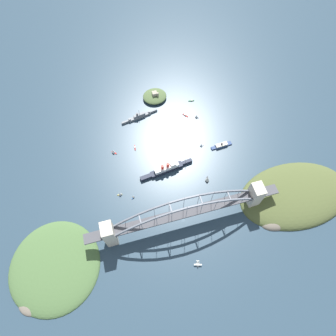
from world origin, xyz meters
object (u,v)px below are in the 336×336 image
(harbor_arch_bridge, at_px, (184,213))
(small_boat_1, at_px, (135,148))
(naval_cruiser, at_px, (139,116))
(small_boat_6, at_px, (201,145))
(small_boat_3, at_px, (113,151))
(small_boat_8, at_px, (120,194))
(harbor_ferry_steamer, at_px, (222,145))
(small_boat_4, at_px, (185,115))
(fort_island_mid_harbor, at_px, (155,96))
(small_boat_0, at_px, (197,116))
(small_boat_5, at_px, (191,101))
(small_boat_7, at_px, (133,197))
(small_boat_2, at_px, (207,179))
(seaplane_taxiing_near_bridge, at_px, (198,264))
(ocean_liner, at_px, (166,169))

(harbor_arch_bridge, relative_size, small_boat_1, 25.83)
(naval_cruiser, xyz_separation_m, small_boat_6, (81.53, -80.99, -0.34))
(small_boat_3, bearing_deg, small_boat_8, -92.66)
(harbor_ferry_steamer, distance_m, small_boat_4, 82.54)
(harbor_ferry_steamer, height_order, fort_island_mid_harbor, fort_island_mid_harbor)
(small_boat_0, relative_size, small_boat_5, 0.68)
(small_boat_4, bearing_deg, harbor_ferry_steamer, -63.48)
(fort_island_mid_harbor, height_order, small_boat_4, fort_island_mid_harbor)
(harbor_arch_bridge, relative_size, small_boat_7, 44.22)
(naval_cruiser, bearing_deg, small_boat_6, -44.81)
(small_boat_0, distance_m, small_boat_2, 117.66)
(harbor_arch_bridge, height_order, seaplane_taxiing_near_bridge, harbor_arch_bridge)
(seaplane_taxiing_near_bridge, height_order, small_boat_6, small_boat_6)
(small_boat_2, bearing_deg, fort_island_mid_harbor, 101.26)
(small_boat_1, bearing_deg, naval_cruiser, 70.56)
(harbor_arch_bridge, bearing_deg, harbor_ferry_steamer, 47.06)
(ocean_liner, height_order, harbor_ferry_steamer, ocean_liner)
(small_boat_0, bearing_deg, small_boat_2, -100.51)
(ocean_liner, relative_size, small_boat_5, 8.12)
(naval_cruiser, bearing_deg, harbor_ferry_steamer, -38.73)
(small_boat_6, bearing_deg, small_boat_1, 166.62)
(small_boat_4, xyz_separation_m, small_boat_7, (-114.89, -122.37, 2.00))
(small_boat_0, distance_m, small_boat_3, 148.79)
(harbor_arch_bridge, xyz_separation_m, fort_island_mid_harbor, (16.02, 223.97, -22.12))
(ocean_liner, height_order, small_boat_2, ocean_liner)
(ocean_liner, xyz_separation_m, small_boat_3, (-70.68, 52.26, -1.58))
(naval_cruiser, xyz_separation_m, small_boat_0, (91.72, -25.19, -0.04))
(small_boat_5, distance_m, small_boat_8, 207.14)
(small_boat_6, bearing_deg, small_boat_5, 81.89)
(ocean_liner, height_order, small_boat_1, ocean_liner)
(small_boat_6, height_order, small_boat_7, small_boat_6)
(ocean_liner, xyz_separation_m, harbor_ferry_steamer, (94.89, 19.26, -3.11))
(fort_island_mid_harbor, xyz_separation_m, seaplane_taxiing_near_bridge, (-15.58, -284.62, -2.80))
(harbor_ferry_steamer, height_order, small_boat_0, harbor_ferry_steamer)
(naval_cruiser, xyz_separation_m, small_boat_2, (70.25, -140.87, 1.53))
(small_boat_4, bearing_deg, ocean_liner, -121.94)
(ocean_liner, relative_size, small_boat_1, 8.28)
(fort_island_mid_harbor, height_order, small_boat_5, fort_island_mid_harbor)
(harbor_ferry_steamer, xyz_separation_m, small_boat_4, (-36.85, 73.84, -1.61))
(fort_island_mid_harbor, xyz_separation_m, small_boat_4, (39.73, -50.63, -3.96))
(fort_island_mid_harbor, bearing_deg, harbor_ferry_steamer, -58.40)
(fort_island_mid_harbor, height_order, small_boat_2, fort_island_mid_harbor)
(harbor_arch_bridge, bearing_deg, small_boat_3, 118.84)
(ocean_liner, xyz_separation_m, small_boat_8, (-74.06, -20.39, -1.88))
(small_boat_1, distance_m, small_boat_6, 104.44)
(harbor_arch_bridge, distance_m, fort_island_mid_harbor, 225.63)
(small_boat_5, bearing_deg, small_boat_4, -125.69)
(small_boat_1, xyz_separation_m, small_boat_4, (95.08, 40.93, -0.15))
(ocean_liner, height_order, small_boat_4, ocean_liner)
(harbor_arch_bridge, distance_m, small_boat_3, 153.00)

